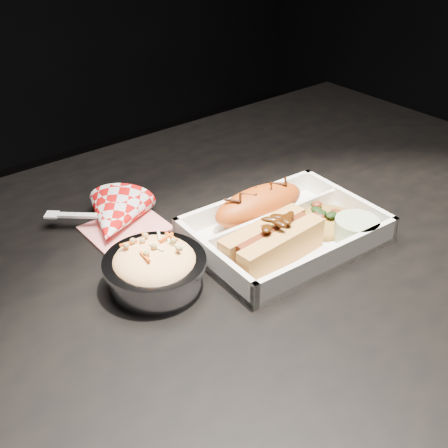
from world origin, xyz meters
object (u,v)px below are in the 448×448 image
at_px(food_tray, 284,235).
at_px(napkin_fork, 115,219).
at_px(dining_table, 249,288).
at_px(foil_coleslaw_cup, 155,267).
at_px(fried_pastry, 259,204).
at_px(hotdog, 272,240).

relative_size(food_tray, napkin_fork, 1.69).
relative_size(dining_table, napkin_fork, 7.81).
xyz_separation_m(dining_table, food_tray, (0.03, -0.04, 0.10)).
distance_m(dining_table, food_tray, 0.11).
xyz_separation_m(food_tray, foil_coleslaw_cup, (-0.19, 0.03, 0.02)).
xyz_separation_m(foil_coleslaw_cup, napkin_fork, (0.03, 0.15, -0.01)).
relative_size(fried_pastry, foil_coleslaw_cup, 1.18).
distance_m(fried_pastry, napkin_fork, 0.21).
bearing_deg(napkin_fork, hotdog, -17.31).
relative_size(dining_table, food_tray, 4.63).
relative_size(dining_table, foil_coleslaw_cup, 9.56).
height_order(fried_pastry, foil_coleslaw_cup, foil_coleslaw_cup).
distance_m(food_tray, hotdog, 0.06).
height_order(dining_table, foil_coleslaw_cup, foil_coleslaw_cup).
bearing_deg(dining_table, fried_pastry, 30.68).
bearing_deg(fried_pastry, napkin_fork, 144.78).
xyz_separation_m(dining_table, hotdog, (-0.02, -0.06, 0.12)).
bearing_deg(foil_coleslaw_cup, hotdog, -19.34).
relative_size(fried_pastry, napkin_fork, 0.97).
distance_m(dining_table, foil_coleslaw_cup, 0.20).
relative_size(food_tray, fried_pastry, 1.75).
relative_size(dining_table, fried_pastry, 8.07).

